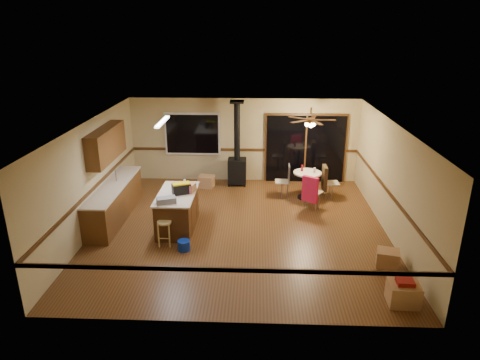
# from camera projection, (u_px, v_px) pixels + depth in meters

# --- Properties ---
(floor) EXTENTS (7.00, 7.00, 0.00)m
(floor) POSITION_uv_depth(u_px,v_px,m) (240.00, 228.00, 10.41)
(floor) COLOR #583418
(floor) RESTS_ON ground
(ceiling) EXTENTS (7.00, 7.00, 0.00)m
(ceiling) POSITION_uv_depth(u_px,v_px,m) (239.00, 124.00, 9.52)
(ceiling) COLOR silver
(ceiling) RESTS_ON ground
(wall_back) EXTENTS (7.00, 0.00, 7.00)m
(wall_back) POSITION_uv_depth(u_px,v_px,m) (244.00, 140.00, 13.25)
(wall_back) COLOR tan
(wall_back) RESTS_ON ground
(wall_front) EXTENTS (7.00, 0.00, 7.00)m
(wall_front) POSITION_uv_depth(u_px,v_px,m) (230.00, 254.00, 6.68)
(wall_front) COLOR tan
(wall_front) RESTS_ON ground
(wall_left) EXTENTS (0.00, 7.00, 7.00)m
(wall_left) POSITION_uv_depth(u_px,v_px,m) (92.00, 176.00, 10.10)
(wall_left) COLOR tan
(wall_left) RESTS_ON ground
(wall_right) EXTENTS (0.00, 7.00, 7.00)m
(wall_right) POSITION_uv_depth(u_px,v_px,m) (391.00, 180.00, 9.83)
(wall_right) COLOR tan
(wall_right) RESTS_ON ground
(chair_rail) EXTENTS (7.00, 7.00, 0.08)m
(chair_rail) POSITION_uv_depth(u_px,v_px,m) (239.00, 190.00, 10.07)
(chair_rail) COLOR #432710
(chair_rail) RESTS_ON ground
(window) EXTENTS (1.72, 0.10, 1.32)m
(window) POSITION_uv_depth(u_px,v_px,m) (192.00, 134.00, 13.20)
(window) COLOR black
(window) RESTS_ON ground
(sliding_door) EXTENTS (2.52, 0.10, 2.10)m
(sliding_door) POSITION_uv_depth(u_px,v_px,m) (305.00, 149.00, 13.22)
(sliding_door) COLOR black
(sliding_door) RESTS_ON ground
(lower_cabinets) EXTENTS (0.60, 3.00, 0.86)m
(lower_cabinets) POSITION_uv_depth(u_px,v_px,m) (115.00, 202.00, 10.85)
(lower_cabinets) COLOR brown
(lower_cabinets) RESTS_ON ground
(countertop) EXTENTS (0.64, 3.04, 0.04)m
(countertop) POSITION_uv_depth(u_px,v_px,m) (113.00, 186.00, 10.70)
(countertop) COLOR beige
(countertop) RESTS_ON lower_cabinets
(upper_cabinets) EXTENTS (0.35, 2.00, 0.80)m
(upper_cabinets) POSITION_uv_depth(u_px,v_px,m) (106.00, 144.00, 10.54)
(upper_cabinets) COLOR brown
(upper_cabinets) RESTS_ON ground
(kitchen_island) EXTENTS (0.88, 1.68, 0.90)m
(kitchen_island) POSITION_uv_depth(u_px,v_px,m) (177.00, 210.00, 10.31)
(kitchen_island) COLOR #462711
(kitchen_island) RESTS_ON ground
(wood_stove) EXTENTS (0.55, 0.50, 2.52)m
(wood_stove) POSITION_uv_depth(u_px,v_px,m) (237.00, 162.00, 13.03)
(wood_stove) COLOR black
(wood_stove) RESTS_ON ground
(ceiling_fan) EXTENTS (0.24, 0.24, 0.55)m
(ceiling_fan) POSITION_uv_depth(u_px,v_px,m) (310.00, 122.00, 11.50)
(ceiling_fan) COLOR brown
(ceiling_fan) RESTS_ON ceiling
(fluorescent_strip) EXTENTS (0.10, 1.20, 0.04)m
(fluorescent_strip) POSITION_uv_depth(u_px,v_px,m) (162.00, 122.00, 9.89)
(fluorescent_strip) COLOR white
(fluorescent_strip) RESTS_ON ceiling
(toolbox_grey) EXTENTS (0.48, 0.37, 0.13)m
(toolbox_grey) POSITION_uv_depth(u_px,v_px,m) (166.00, 200.00, 9.59)
(toolbox_grey) COLOR slate
(toolbox_grey) RESTS_ON kitchen_island
(toolbox_black) EXTENTS (0.48, 0.37, 0.24)m
(toolbox_black) POSITION_uv_depth(u_px,v_px,m) (181.00, 189.00, 10.11)
(toolbox_black) COLOR black
(toolbox_black) RESTS_ON kitchen_island
(toolbox_yellow_lid) EXTENTS (0.46, 0.36, 0.03)m
(toolbox_yellow_lid) POSITION_uv_depth(u_px,v_px,m) (181.00, 184.00, 10.06)
(toolbox_yellow_lid) COLOR gold
(toolbox_yellow_lid) RESTS_ON toolbox_black
(box_on_island) EXTENTS (0.29, 0.34, 0.20)m
(box_on_island) POSITION_uv_depth(u_px,v_px,m) (190.00, 188.00, 10.24)
(box_on_island) COLOR #A67549
(box_on_island) RESTS_ON kitchen_island
(bottle_dark) EXTENTS (0.09, 0.09, 0.25)m
(bottle_dark) POSITION_uv_depth(u_px,v_px,m) (175.00, 187.00, 10.20)
(bottle_dark) COLOR black
(bottle_dark) RESTS_ON kitchen_island
(bottle_pink) EXTENTS (0.08, 0.08, 0.21)m
(bottle_pink) POSITION_uv_depth(u_px,v_px,m) (190.00, 190.00, 10.10)
(bottle_pink) COLOR #D84C8C
(bottle_pink) RESTS_ON kitchen_island
(bottle_white) EXTENTS (0.08, 0.08, 0.19)m
(bottle_white) POSITION_uv_depth(u_px,v_px,m) (185.00, 183.00, 10.53)
(bottle_white) COLOR white
(bottle_white) RESTS_ON kitchen_island
(bar_stool) EXTENTS (0.39, 0.39, 0.58)m
(bar_stool) POSITION_uv_depth(u_px,v_px,m) (165.00, 233.00, 9.54)
(bar_stool) COLOR tan
(bar_stool) RESTS_ON floor
(blue_bucket) EXTENTS (0.34, 0.34, 0.23)m
(blue_bucket) POSITION_uv_depth(u_px,v_px,m) (184.00, 245.00, 9.38)
(blue_bucket) COLOR #0C2DAD
(blue_bucket) RESTS_ON floor
(dining_table) EXTENTS (0.79, 0.79, 0.78)m
(dining_table) POSITION_uv_depth(u_px,v_px,m) (307.00, 181.00, 12.08)
(dining_table) COLOR black
(dining_table) RESTS_ON ground
(glass_red) EXTENTS (0.09, 0.09, 0.18)m
(glass_red) POSITION_uv_depth(u_px,v_px,m) (302.00, 168.00, 12.06)
(glass_red) COLOR #590C14
(glass_red) RESTS_ON dining_table
(glass_cream) EXTENTS (0.09, 0.09, 0.15)m
(glass_cream) POSITION_uv_depth(u_px,v_px,m) (314.00, 170.00, 11.91)
(glass_cream) COLOR beige
(glass_cream) RESTS_ON dining_table
(chair_left) EXTENTS (0.41, 0.41, 0.51)m
(chair_left) POSITION_uv_depth(u_px,v_px,m) (286.00, 177.00, 12.17)
(chair_left) COLOR tan
(chair_left) RESTS_ON ground
(chair_near) EXTENTS (0.61, 0.62, 0.70)m
(chair_near) POSITION_uv_depth(u_px,v_px,m) (311.00, 189.00, 11.25)
(chair_near) COLOR tan
(chair_near) RESTS_ON ground
(chair_right) EXTENTS (0.47, 0.44, 0.70)m
(chair_right) POSITION_uv_depth(u_px,v_px,m) (325.00, 178.00, 12.08)
(chair_right) COLOR tan
(chair_right) RESTS_ON ground
(box_under_window) EXTENTS (0.52, 0.45, 0.36)m
(box_under_window) POSITION_uv_depth(u_px,v_px,m) (206.00, 182.00, 13.01)
(box_under_window) COLOR #A67549
(box_under_window) RESTS_ON floor
(box_corner_a) EXTENTS (0.55, 0.47, 0.40)m
(box_corner_a) POSITION_uv_depth(u_px,v_px,m) (403.00, 294.00, 7.55)
(box_corner_a) COLOR #A67549
(box_corner_a) RESTS_ON floor
(box_corner_b) EXTENTS (0.52, 0.48, 0.36)m
(box_corner_b) POSITION_uv_depth(u_px,v_px,m) (388.00, 259.00, 8.72)
(box_corner_b) COLOR #A67549
(box_corner_b) RESTS_ON floor
(box_small_red) EXTENTS (0.30, 0.26, 0.08)m
(box_small_red) POSITION_uv_depth(u_px,v_px,m) (405.00, 282.00, 7.46)
(box_small_red) COLOR maroon
(box_small_red) RESTS_ON box_corner_a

